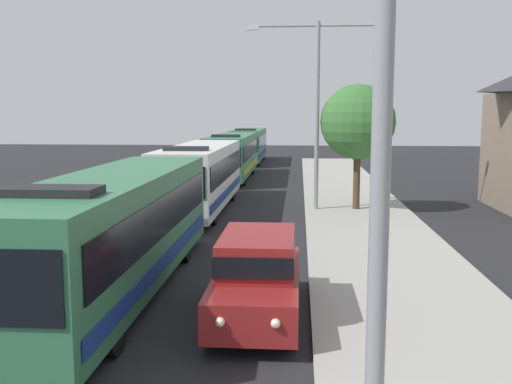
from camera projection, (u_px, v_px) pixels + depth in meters
The scene contains 8 objects.
bus_lead at pixel (115, 229), 14.63m from camera, with size 2.58×12.04×3.21m.
bus_second_in_line at pixel (201, 175), 27.30m from camera, with size 2.58×11.47×3.21m.
bus_middle at pixel (232, 155), 40.20m from camera, with size 2.58×11.75×3.21m.
bus_fourth_in_line at pixel (249, 144), 53.47m from camera, with size 2.58×11.39×3.21m.
white_suv at pixel (258, 273), 13.01m from camera, with size 1.86×4.94×1.90m.
streetlamp_near at pixel (385, 22), 5.52m from camera, with size 5.22×0.28×8.79m.
streetlamp_mid at pixel (317, 95), 26.35m from camera, with size 6.43×0.28×8.47m.
roadside_tree at pixel (358, 122), 26.56m from camera, with size 3.42×3.42×5.72m.
Camera 1 is at (3.30, -1.75, 4.59)m, focal length 40.88 mm.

